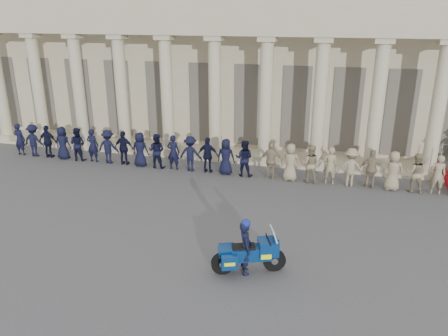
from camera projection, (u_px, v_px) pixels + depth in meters
ground at (188, 230)px, 15.57m from camera, size 90.00×90.00×0.00m
building at (265, 60)px, 27.44m from camera, size 40.00×12.50×9.00m
officer_rank at (200, 154)px, 21.03m from camera, size 21.46×0.66×1.75m
motorcycle at (249, 253)px, 12.90m from camera, size 2.14×1.29×1.44m
rider at (246, 246)px, 12.80m from camera, size 0.59×0.71×1.76m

